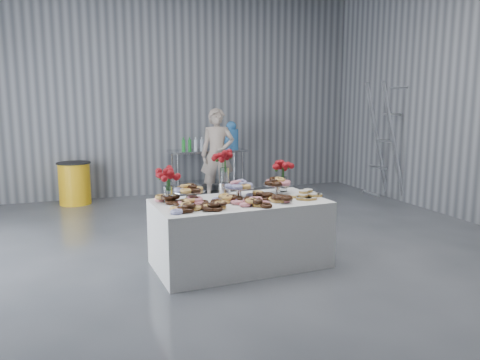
# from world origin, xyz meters

# --- Properties ---
(ground) EXTENTS (9.00, 9.00, 0.00)m
(ground) POSITION_xyz_m (0.00, 0.00, 0.00)
(ground) COLOR #3C3F45
(ground) RESTS_ON ground
(room_walls) EXTENTS (8.04, 9.04, 4.02)m
(room_walls) POSITION_xyz_m (-0.27, 0.07, 2.64)
(room_walls) COLOR gray
(room_walls) RESTS_ON ground
(display_table) EXTENTS (1.95, 1.10, 0.75)m
(display_table) POSITION_xyz_m (-0.01, 0.08, 0.38)
(display_table) COLOR white
(display_table) RESTS_ON ground
(prep_table) EXTENTS (1.50, 0.60, 0.90)m
(prep_table) POSITION_xyz_m (0.75, 4.10, 0.62)
(prep_table) COLOR silver
(prep_table) RESTS_ON ground
(donut_mounds) EXTENTS (1.84, 0.89, 0.09)m
(donut_mounds) POSITION_xyz_m (-0.01, 0.03, 0.80)
(donut_mounds) COLOR #E5A653
(donut_mounds) RESTS_ON display_table
(cake_stand_left) EXTENTS (0.36, 0.36, 0.17)m
(cake_stand_left) POSITION_xyz_m (-0.57, 0.20, 0.89)
(cake_stand_left) COLOR silver
(cake_stand_left) RESTS_ON display_table
(cake_stand_mid) EXTENTS (0.36, 0.36, 0.17)m
(cake_stand_mid) POSITION_xyz_m (0.03, 0.23, 0.89)
(cake_stand_mid) COLOR silver
(cake_stand_mid) RESTS_ON display_table
(cake_stand_right) EXTENTS (0.36, 0.36, 0.17)m
(cake_stand_right) POSITION_xyz_m (0.53, 0.26, 0.89)
(cake_stand_right) COLOR silver
(cake_stand_right) RESTS_ON display_table
(danish_pile) EXTENTS (0.48, 0.48, 0.11)m
(danish_pile) POSITION_xyz_m (0.74, -0.03, 0.81)
(danish_pile) COLOR white
(danish_pile) RESTS_ON display_table
(bouquet_left) EXTENTS (0.26, 0.26, 0.42)m
(bouquet_left) POSITION_xyz_m (-0.77, 0.29, 1.05)
(bouquet_left) COLOR white
(bouquet_left) RESTS_ON display_table
(bouquet_right) EXTENTS (0.26, 0.26, 0.42)m
(bouquet_right) POSITION_xyz_m (0.67, 0.42, 1.05)
(bouquet_right) COLOR white
(bouquet_right) RESTS_ON display_table
(bouquet_center) EXTENTS (0.26, 0.26, 0.57)m
(bouquet_center) POSITION_xyz_m (-0.08, 0.43, 1.13)
(bouquet_center) COLOR silver
(bouquet_center) RESTS_ON display_table
(water_jug) EXTENTS (0.28, 0.28, 0.55)m
(water_jug) POSITION_xyz_m (1.25, 4.10, 1.15)
(water_jug) COLOR #4292E3
(water_jug) RESTS_ON prep_table
(drink_bottles) EXTENTS (0.54, 0.08, 0.27)m
(drink_bottles) POSITION_xyz_m (0.43, 4.00, 1.04)
(drink_bottles) COLOR #268C33
(drink_bottles) RESTS_ON prep_table
(person) EXTENTS (0.71, 0.56, 1.72)m
(person) POSITION_xyz_m (0.80, 3.56, 0.86)
(person) COLOR #CC8C93
(person) RESTS_ON ground
(trash_barrel) EXTENTS (0.60, 0.60, 0.76)m
(trash_barrel) POSITION_xyz_m (-1.74, 4.10, 0.38)
(trash_barrel) COLOR #F0AF14
(trash_barrel) RESTS_ON ground
(stepladder) EXTENTS (0.81, 0.55, 2.21)m
(stepladder) POSITION_xyz_m (3.75, 2.53, 1.11)
(stepladder) COLOR silver
(stepladder) RESTS_ON ground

